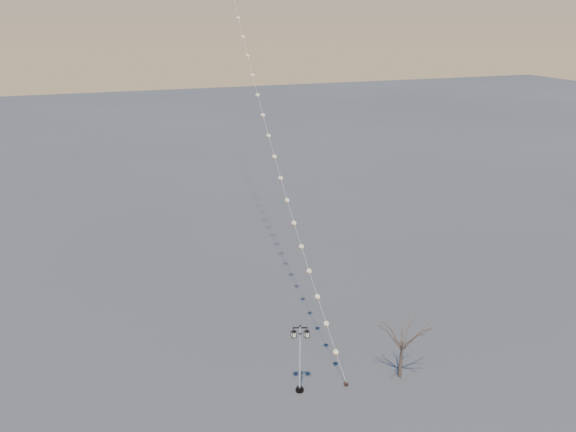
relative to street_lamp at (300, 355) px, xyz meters
name	(u,v)px	position (x,y,z in m)	size (l,w,h in m)	color
ground	(319,405)	(0.59, -1.52, -2.50)	(300.00, 300.00, 0.00)	#444444
street_lamp	(300,355)	(0.00, 0.00, 0.00)	(1.11, 0.64, 4.52)	black
bare_tree	(403,337)	(6.38, -0.75, 0.31)	(2.45, 2.45, 4.06)	brown
kite_train	(252,39)	(3.97, 22.61, 16.77)	(2.85, 46.73, 38.69)	#321C17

